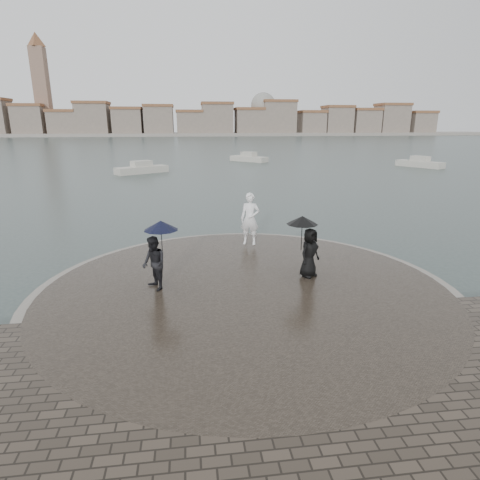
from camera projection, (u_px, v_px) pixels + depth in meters
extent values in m
plane|color=#2B3835|center=(269.00, 366.00, 8.69)|extent=(400.00, 400.00, 0.00)
cylinder|color=gray|center=(246.00, 293.00, 11.98)|extent=(12.50, 12.50, 0.32)
cylinder|color=#2D261E|center=(246.00, 293.00, 11.97)|extent=(11.90, 11.90, 0.36)
imported|color=white|center=(250.00, 219.00, 15.91)|extent=(0.87, 0.70, 2.07)
imported|color=black|center=(154.00, 264.00, 11.57)|extent=(0.90, 0.97, 1.59)
cylinder|color=black|center=(162.00, 244.00, 11.54)|extent=(0.02, 0.02, 0.90)
cone|color=black|center=(161.00, 225.00, 11.39)|extent=(0.99, 0.99, 0.28)
imported|color=black|center=(310.00, 253.00, 12.58)|extent=(0.91, 0.86, 1.57)
cylinder|color=black|center=(302.00, 236.00, 12.50)|extent=(0.02, 0.02, 0.90)
cone|color=black|center=(302.00, 220.00, 12.35)|extent=(0.99, 0.99, 0.26)
cube|color=gray|center=(190.00, 134.00, 163.65)|extent=(260.00, 20.00, 1.20)
cube|color=gray|center=(31.00, 122.00, 151.98)|extent=(11.00, 10.00, 11.00)
cube|color=brown|center=(28.00, 105.00, 150.30)|extent=(11.60, 10.60, 1.00)
cube|color=gray|center=(64.00, 124.00, 153.75)|extent=(10.00, 10.00, 9.00)
cube|color=brown|center=(62.00, 111.00, 152.35)|extent=(10.60, 10.60, 1.00)
cube|color=gray|center=(93.00, 120.00, 154.69)|extent=(12.00, 10.00, 12.00)
cube|color=brown|center=(92.00, 103.00, 152.87)|extent=(12.60, 10.60, 1.00)
cube|color=gray|center=(128.00, 123.00, 156.59)|extent=(11.00, 10.00, 10.00)
cube|color=brown|center=(127.00, 108.00, 155.04)|extent=(11.60, 10.60, 1.00)
cube|color=gray|center=(159.00, 122.00, 157.93)|extent=(11.00, 10.00, 11.00)
cube|color=brown|center=(158.00, 106.00, 156.25)|extent=(11.60, 10.60, 1.00)
cube|color=gray|center=(190.00, 124.00, 159.70)|extent=(10.00, 10.00, 9.00)
cube|color=brown|center=(189.00, 111.00, 158.30)|extent=(10.60, 10.60, 1.00)
cube|color=gray|center=(217.00, 121.00, 160.65)|extent=(12.00, 10.00, 12.00)
cube|color=brown|center=(217.00, 103.00, 158.82)|extent=(12.60, 10.60, 1.00)
cube|color=gray|center=(249.00, 123.00, 162.54)|extent=(11.00, 10.00, 10.00)
cube|color=brown|center=(249.00, 109.00, 160.99)|extent=(11.60, 10.60, 1.00)
cube|color=gray|center=(278.00, 119.00, 163.60)|extent=(13.00, 10.00, 13.00)
cube|color=brown|center=(279.00, 101.00, 161.64)|extent=(13.60, 10.60, 1.00)
cube|color=gray|center=(311.00, 124.00, 165.90)|extent=(10.00, 10.00, 9.00)
cube|color=brown|center=(312.00, 112.00, 164.50)|extent=(10.60, 10.60, 1.00)
cube|color=gray|center=(337.00, 122.00, 166.99)|extent=(11.00, 10.00, 11.00)
cube|color=brown|center=(338.00, 107.00, 165.30)|extent=(11.60, 10.60, 1.00)
cube|color=gray|center=(364.00, 123.00, 168.61)|extent=(11.00, 10.00, 10.00)
cube|color=brown|center=(365.00, 109.00, 167.07)|extent=(11.60, 10.60, 1.00)
cube|color=gray|center=(391.00, 121.00, 169.82)|extent=(12.00, 10.00, 12.00)
cube|color=brown|center=(393.00, 104.00, 168.00)|extent=(12.60, 10.60, 1.00)
cube|color=gray|center=(420.00, 124.00, 171.85)|extent=(10.00, 10.00, 9.00)
cube|color=brown|center=(421.00, 112.00, 170.45)|extent=(10.60, 10.60, 1.00)
cube|color=#846654|center=(42.00, 93.00, 151.56)|extent=(5.00, 5.00, 32.00)
cone|color=brown|center=(35.00, 39.00, 146.36)|extent=(6.80, 6.80, 5.00)
sphere|color=gray|center=(263.00, 105.00, 163.22)|extent=(10.00, 10.00, 10.00)
cube|color=#BAB6A7|center=(142.00, 171.00, 41.85)|extent=(5.48, 4.35, 0.90)
cube|color=#BAB6A7|center=(142.00, 165.00, 41.68)|extent=(2.33, 2.10, 0.90)
cube|color=#BAB6A7|center=(249.00, 160.00, 54.68)|extent=(4.90, 5.13, 0.90)
cube|color=#BAB6A7|center=(249.00, 155.00, 54.51)|extent=(2.24, 2.28, 0.90)
cube|color=#BAB6A7|center=(419.00, 165.00, 47.75)|extent=(4.03, 5.60, 0.90)
cube|color=#BAB6A7|center=(420.00, 160.00, 47.58)|extent=(2.01, 2.33, 0.90)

